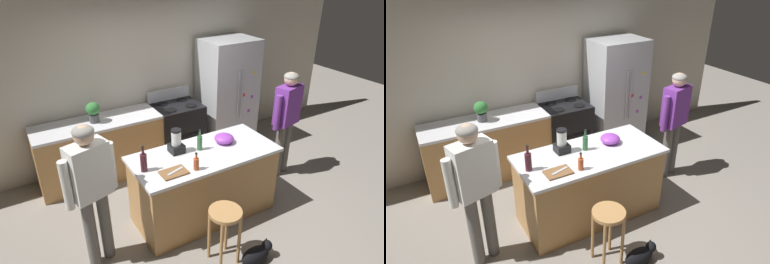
% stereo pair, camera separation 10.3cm
% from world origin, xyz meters
% --- Properties ---
extents(ground_plane, '(14.00, 14.00, 0.00)m').
position_xyz_m(ground_plane, '(0.00, 0.00, 0.00)').
color(ground_plane, gray).
extents(back_wall, '(8.00, 0.10, 2.70)m').
position_xyz_m(back_wall, '(0.00, 1.95, 1.35)').
color(back_wall, beige).
rests_on(back_wall, ground_plane).
extents(kitchen_island, '(1.83, 0.83, 0.94)m').
position_xyz_m(kitchen_island, '(0.00, 0.00, 0.47)').
color(kitchen_island, '#B7844C').
rests_on(kitchen_island, ground_plane).
extents(back_counter_run, '(2.00, 0.64, 0.94)m').
position_xyz_m(back_counter_run, '(-0.80, 1.55, 0.47)').
color(back_counter_run, '#B7844C').
rests_on(back_counter_run, ground_plane).
extents(refrigerator, '(0.90, 0.73, 1.90)m').
position_xyz_m(refrigerator, '(1.41, 1.50, 0.95)').
color(refrigerator, '#B7BABF').
rests_on(refrigerator, ground_plane).
extents(stove_range, '(0.76, 0.65, 1.12)m').
position_xyz_m(stove_range, '(0.43, 1.52, 0.48)').
color(stove_range, black).
rests_on(stove_range, ground_plane).
extents(person_by_island_left, '(0.59, 0.32, 1.68)m').
position_xyz_m(person_by_island_left, '(-1.40, -0.09, 1.02)').
color(person_by_island_left, '#66605B').
rests_on(person_by_island_left, ground_plane).
extents(person_by_sink_right, '(0.59, 0.31, 1.65)m').
position_xyz_m(person_by_sink_right, '(1.57, 0.22, 1.00)').
color(person_by_sink_right, '#66605B').
rests_on(person_by_sink_right, ground_plane).
extents(bar_stool, '(0.36, 0.36, 0.70)m').
position_xyz_m(bar_stool, '(-0.24, -0.79, 0.54)').
color(bar_stool, '#B7844C').
rests_on(bar_stool, ground_plane).
extents(cat, '(0.52, 0.18, 0.26)m').
position_xyz_m(cat, '(0.07, -1.00, 0.11)').
color(cat, black).
rests_on(cat, ground_plane).
extents(potted_plant, '(0.20, 0.20, 0.30)m').
position_xyz_m(potted_plant, '(-0.90, 1.55, 1.11)').
color(potted_plant, '#4C4C51').
rests_on(potted_plant, back_counter_run).
extents(blender_appliance, '(0.17, 0.17, 0.30)m').
position_xyz_m(blender_appliance, '(-0.29, 0.19, 1.06)').
color(blender_appliance, black).
rests_on(blender_appliance, kitchen_island).
extents(bottle_cooking_sauce, '(0.06, 0.06, 0.22)m').
position_xyz_m(bottle_cooking_sauce, '(-0.28, -0.27, 1.01)').
color(bottle_cooking_sauce, '#B24C26').
rests_on(bottle_cooking_sauce, kitchen_island).
extents(bottle_wine, '(0.08, 0.08, 0.32)m').
position_xyz_m(bottle_wine, '(-0.80, -0.00, 1.05)').
color(bottle_wine, '#471923').
rests_on(bottle_wine, kitchen_island).
extents(bottle_olive_oil, '(0.07, 0.07, 0.28)m').
position_xyz_m(bottle_olive_oil, '(-0.01, 0.09, 1.04)').
color(bottle_olive_oil, '#2D6638').
rests_on(bottle_olive_oil, kitchen_island).
extents(mixing_bowl, '(0.25, 0.25, 0.11)m').
position_xyz_m(mixing_bowl, '(0.36, 0.09, 0.99)').
color(mixing_bowl, purple).
rests_on(mixing_bowl, kitchen_island).
extents(cutting_board, '(0.30, 0.20, 0.02)m').
position_xyz_m(cutting_board, '(-0.53, -0.21, 0.95)').
color(cutting_board, brown).
rests_on(cutting_board, kitchen_island).
extents(chef_knife, '(0.22, 0.09, 0.01)m').
position_xyz_m(chef_knife, '(-0.51, -0.21, 0.96)').
color(chef_knife, '#B7BABF').
rests_on(chef_knife, cutting_board).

